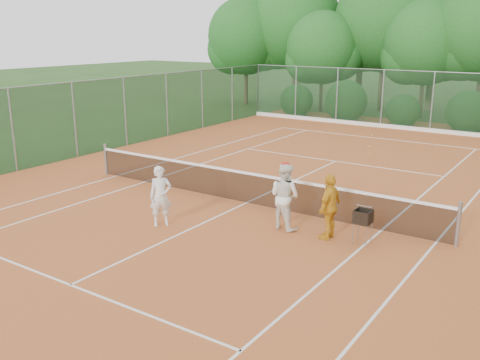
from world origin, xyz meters
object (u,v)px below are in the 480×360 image
player_yellow (330,207)px  player_white (161,196)px  player_center_grp (285,196)px  ball_hopper (363,217)px

player_yellow → player_white: bearing=-66.6°
player_center_grp → player_yellow: size_ratio=1.08×
player_center_grp → ball_hopper: player_center_grp is taller
player_white → ball_hopper: size_ratio=1.84×
player_white → ball_hopper: (4.85, 1.67, -0.11)m
player_center_grp → player_yellow: player_center_grp is taller
player_white → player_yellow: (4.03, 1.58, 0.02)m
player_center_grp → player_yellow: 1.25m
player_white → player_yellow: size_ratio=0.97×
player_white → player_center_grp: size_ratio=0.90×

